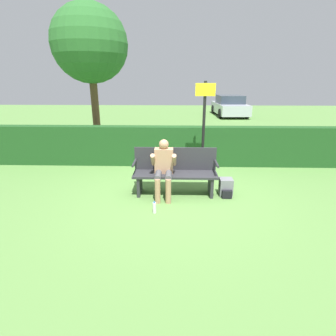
{
  "coord_description": "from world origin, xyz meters",
  "views": [
    {
      "loc": [
        -0.0,
        -5.12,
        2.32
      ],
      "look_at": [
        -0.15,
        -0.1,
        0.61
      ],
      "focal_mm": 28.0,
      "sensor_mm": 36.0,
      "label": 1
    }
  ],
  "objects_px": {
    "backpack": "(226,188)",
    "tree": "(90,45)",
    "park_bench": "(175,172)",
    "person_seated": "(164,166)",
    "water_bottle": "(155,208)",
    "parked_car": "(230,106)",
    "signpost": "(204,122)"
  },
  "relations": [
    {
      "from": "backpack",
      "to": "tree",
      "type": "relative_size",
      "value": 0.08
    },
    {
      "from": "park_bench",
      "to": "signpost",
      "type": "bearing_deg",
      "value": 58.16
    },
    {
      "from": "backpack",
      "to": "signpost",
      "type": "relative_size",
      "value": 0.16
    },
    {
      "from": "water_bottle",
      "to": "tree",
      "type": "bearing_deg",
      "value": 117.08
    },
    {
      "from": "signpost",
      "to": "parked_car",
      "type": "bearing_deg",
      "value": 75.98
    },
    {
      "from": "park_bench",
      "to": "backpack",
      "type": "bearing_deg",
      "value": -6.25
    },
    {
      "from": "backpack",
      "to": "signpost",
      "type": "xyz_separation_m",
      "value": [
        -0.39,
        1.2,
        1.18
      ]
    },
    {
      "from": "park_bench",
      "to": "person_seated",
      "type": "bearing_deg",
      "value": -147.61
    },
    {
      "from": "backpack",
      "to": "water_bottle",
      "type": "distance_m",
      "value": 1.65
    },
    {
      "from": "park_bench",
      "to": "person_seated",
      "type": "distance_m",
      "value": 0.33
    },
    {
      "from": "person_seated",
      "to": "tree",
      "type": "relative_size",
      "value": 0.26
    },
    {
      "from": "park_bench",
      "to": "person_seated",
      "type": "height_order",
      "value": "person_seated"
    },
    {
      "from": "signpost",
      "to": "tree",
      "type": "xyz_separation_m",
      "value": [
        -3.32,
        2.44,
        1.97
      ]
    },
    {
      "from": "person_seated",
      "to": "backpack",
      "type": "distance_m",
      "value": 1.38
    },
    {
      "from": "park_bench",
      "to": "parked_car",
      "type": "height_order",
      "value": "parked_car"
    },
    {
      "from": "park_bench",
      "to": "person_seated",
      "type": "relative_size",
      "value": 1.49
    },
    {
      "from": "water_bottle",
      "to": "tree",
      "type": "distance_m",
      "value": 5.94
    },
    {
      "from": "backpack",
      "to": "tree",
      "type": "xyz_separation_m",
      "value": [
        -3.71,
        3.64,
        3.14
      ]
    },
    {
      "from": "signpost",
      "to": "person_seated",
      "type": "bearing_deg",
      "value": -126.37
    },
    {
      "from": "person_seated",
      "to": "parked_car",
      "type": "distance_m",
      "value": 13.4
    },
    {
      "from": "park_bench",
      "to": "backpack",
      "type": "distance_m",
      "value": 1.11
    },
    {
      "from": "park_bench",
      "to": "tree",
      "type": "relative_size",
      "value": 0.39
    },
    {
      "from": "park_bench",
      "to": "water_bottle",
      "type": "xyz_separation_m",
      "value": [
        -0.37,
        -0.93,
        -0.37
      ]
    },
    {
      "from": "backpack",
      "to": "water_bottle",
      "type": "xyz_separation_m",
      "value": [
        -1.44,
        -0.81,
        -0.07
      ]
    },
    {
      "from": "person_seated",
      "to": "park_bench",
      "type": "bearing_deg",
      "value": 32.39
    },
    {
      "from": "park_bench",
      "to": "parked_car",
      "type": "relative_size",
      "value": 0.43
    },
    {
      "from": "backpack",
      "to": "tree",
      "type": "height_order",
      "value": "tree"
    },
    {
      "from": "park_bench",
      "to": "water_bottle",
      "type": "bearing_deg",
      "value": -111.85
    },
    {
      "from": "backpack",
      "to": "park_bench",
      "type": "bearing_deg",
      "value": 173.75
    },
    {
      "from": "park_bench",
      "to": "tree",
      "type": "distance_m",
      "value": 5.24
    },
    {
      "from": "signpost",
      "to": "tree",
      "type": "distance_m",
      "value": 4.56
    },
    {
      "from": "water_bottle",
      "to": "parked_car",
      "type": "xyz_separation_m",
      "value": [
        3.94,
        13.62,
        0.52
      ]
    }
  ]
}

